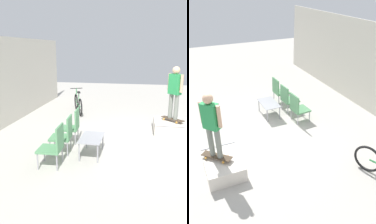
% 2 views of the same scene
% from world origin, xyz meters
% --- Properties ---
extents(ground_plane, '(24.00, 24.00, 0.00)m').
position_xyz_m(ground_plane, '(0.00, 0.00, 0.00)').
color(ground_plane, '#B7B2A8').
extents(house_wall_back, '(12.00, 0.06, 3.00)m').
position_xyz_m(house_wall_back, '(0.00, 4.46, 1.50)').
color(house_wall_back, beige).
rests_on(house_wall_back, ground_plane).
extents(skate_ramp_box, '(1.17, 0.87, 0.40)m').
position_xyz_m(skate_ramp_box, '(1.04, -0.95, 0.19)').
color(skate_ramp_box, silver).
rests_on(skate_ramp_box, ground_plane).
extents(skateboard_on_ramp, '(0.67, 0.70, 0.07)m').
position_xyz_m(skateboard_on_ramp, '(0.97, -1.07, 0.46)').
color(skateboard_on_ramp, '#473828').
rests_on(skateboard_on_ramp, skate_ramp_box).
extents(person_skater, '(0.45, 0.41, 1.63)m').
position_xyz_m(person_skater, '(0.97, -1.07, 1.42)').
color(person_skater, gray).
rests_on(person_skater, skateboard_on_ramp).
extents(coffee_table, '(0.93, 0.54, 0.47)m').
position_xyz_m(coffee_table, '(-1.18, 1.11, 0.42)').
color(coffee_table, '#9E9EA3').
rests_on(coffee_table, ground_plane).
extents(patio_chair_left, '(0.54, 0.54, 0.98)m').
position_xyz_m(patio_chair_left, '(-1.94, 1.82, 0.52)').
color(patio_chair_left, '#99999E').
rests_on(patio_chair_left, ground_plane).
extents(patio_chair_center, '(0.56, 0.56, 0.98)m').
position_xyz_m(patio_chair_center, '(-1.17, 1.82, 0.52)').
color(patio_chair_center, '#99999E').
rests_on(patio_chair_center, ground_plane).
extents(patio_chair_right, '(0.55, 0.55, 0.98)m').
position_xyz_m(patio_chair_right, '(-0.40, 1.82, 0.52)').
color(patio_chair_right, '#99999E').
rests_on(patio_chair_right, ground_plane).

